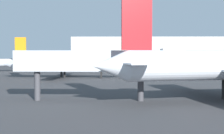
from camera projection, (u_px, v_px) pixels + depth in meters
airplane_far_left at (67, 65)px, 69.28m from camera, size 29.18×22.15×8.90m
jet_bridge at (106, 62)px, 36.38m from camera, size 19.28×2.85×5.98m
terminal_building at (160, 52)px, 123.17m from camera, size 66.00×20.42×11.27m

